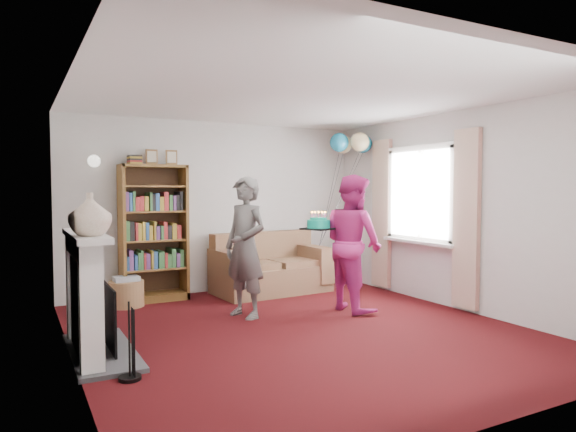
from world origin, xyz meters
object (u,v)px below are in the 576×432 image
sofa (269,269)px  birthday_cake (318,224)px  bookcase (153,234)px  person_magenta (353,243)px  person_striped (245,247)px

sofa → birthday_cake: size_ratio=4.83×
bookcase → birthday_cake: (1.65, -1.62, 0.18)m
bookcase → person_magenta: (2.07, -1.77, -0.06)m
sofa → person_magenta: (0.41, -1.53, 0.52)m
bookcase → sofa: 1.77m
sofa → birthday_cake: bearing=-94.2°
person_magenta → birthday_cake: (-0.42, 0.14, 0.24)m
birthday_cake → sofa: bearing=89.8°
bookcase → person_magenta: bearing=-40.5°
sofa → person_magenta: bearing=-78.9°
person_magenta → sofa: bearing=14.2°
bookcase → person_magenta: 2.72m
person_striped → birthday_cake: (0.91, -0.17, 0.25)m
bookcase → birthday_cake: size_ratio=6.05×
bookcase → person_striped: (0.74, -1.45, -0.08)m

